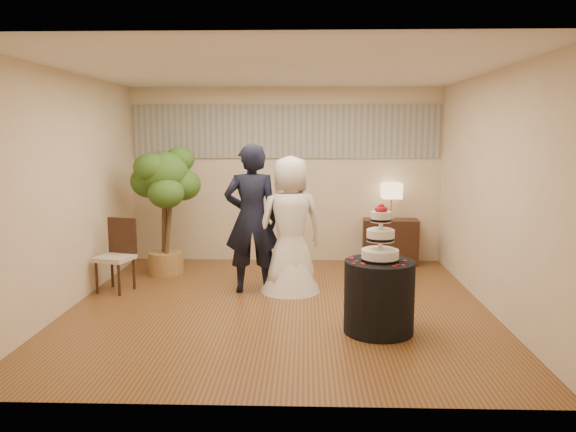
{
  "coord_description": "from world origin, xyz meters",
  "views": [
    {
      "loc": [
        0.32,
        -6.56,
        2.1
      ],
      "look_at": [
        0.1,
        0.4,
        1.05
      ],
      "focal_mm": 35.0,
      "sensor_mm": 36.0,
      "label": 1
    }
  ],
  "objects_px": {
    "console": "(390,242)",
    "bride": "(290,224)",
    "ficus_tree": "(164,210)",
    "side_chair": "(115,256)",
    "cake_table": "(379,297)",
    "table_lamp": "(391,201)",
    "wedding_cake": "(381,232)",
    "groom": "(252,219)"
  },
  "relations": [
    {
      "from": "wedding_cake",
      "to": "cake_table",
      "type": "bearing_deg",
      "value": 0.0
    },
    {
      "from": "ficus_tree",
      "to": "groom",
      "type": "bearing_deg",
      "value": -33.18
    },
    {
      "from": "cake_table",
      "to": "side_chair",
      "type": "bearing_deg",
      "value": 156.56
    },
    {
      "from": "groom",
      "to": "console",
      "type": "bearing_deg",
      "value": -146.69
    },
    {
      "from": "bride",
      "to": "wedding_cake",
      "type": "bearing_deg",
      "value": 102.59
    },
    {
      "from": "ficus_tree",
      "to": "wedding_cake",
      "type": "bearing_deg",
      "value": -39.79
    },
    {
      "from": "cake_table",
      "to": "console",
      "type": "height_order",
      "value": "cake_table"
    },
    {
      "from": "console",
      "to": "table_lamp",
      "type": "height_order",
      "value": "table_lamp"
    },
    {
      "from": "groom",
      "to": "bride",
      "type": "height_order",
      "value": "groom"
    },
    {
      "from": "ficus_tree",
      "to": "side_chair",
      "type": "relative_size",
      "value": 2.0
    },
    {
      "from": "wedding_cake",
      "to": "side_chair",
      "type": "height_order",
      "value": "wedding_cake"
    },
    {
      "from": "cake_table",
      "to": "console",
      "type": "xyz_separation_m",
      "value": [
        0.58,
        3.12,
        -0.02
      ]
    },
    {
      "from": "ficus_tree",
      "to": "bride",
      "type": "bearing_deg",
      "value": -24.52
    },
    {
      "from": "cake_table",
      "to": "table_lamp",
      "type": "bearing_deg",
      "value": 79.43
    },
    {
      "from": "table_lamp",
      "to": "side_chair",
      "type": "xyz_separation_m",
      "value": [
        -3.87,
        -1.69,
        -0.53
      ]
    },
    {
      "from": "cake_table",
      "to": "ficus_tree",
      "type": "distance_m",
      "value": 3.75
    },
    {
      "from": "console",
      "to": "bride",
      "type": "bearing_deg",
      "value": -130.56
    },
    {
      "from": "cake_table",
      "to": "table_lamp",
      "type": "xyz_separation_m",
      "value": [
        0.58,
        3.12,
        0.63
      ]
    },
    {
      "from": "ficus_tree",
      "to": "side_chair",
      "type": "height_order",
      "value": "ficus_tree"
    },
    {
      "from": "cake_table",
      "to": "side_chair",
      "type": "xyz_separation_m",
      "value": [
        -3.29,
        1.42,
        0.1
      ]
    },
    {
      "from": "wedding_cake",
      "to": "console",
      "type": "bearing_deg",
      "value": 79.43
    },
    {
      "from": "side_chair",
      "to": "ficus_tree",
      "type": "bearing_deg",
      "value": 81.38
    },
    {
      "from": "bride",
      "to": "console",
      "type": "xyz_separation_m",
      "value": [
        1.56,
        1.6,
        -0.54
      ]
    },
    {
      "from": "ficus_tree",
      "to": "cake_table",
      "type": "bearing_deg",
      "value": -39.79
    },
    {
      "from": "table_lamp",
      "to": "console",
      "type": "bearing_deg",
      "value": 0.0
    },
    {
      "from": "groom",
      "to": "table_lamp",
      "type": "height_order",
      "value": "groom"
    },
    {
      "from": "console",
      "to": "ficus_tree",
      "type": "bearing_deg",
      "value": -164.11
    },
    {
      "from": "bride",
      "to": "ficus_tree",
      "type": "bearing_deg",
      "value": -44.63
    },
    {
      "from": "bride",
      "to": "cake_table",
      "type": "height_order",
      "value": "bride"
    },
    {
      "from": "groom",
      "to": "ficus_tree",
      "type": "xyz_separation_m",
      "value": [
        -1.37,
        0.9,
        -0.02
      ]
    },
    {
      "from": "wedding_cake",
      "to": "table_lamp",
      "type": "relative_size",
      "value": 1.04
    },
    {
      "from": "bride",
      "to": "cake_table",
      "type": "bearing_deg",
      "value": 102.59
    },
    {
      "from": "groom",
      "to": "console",
      "type": "distance_m",
      "value": 2.7
    },
    {
      "from": "ficus_tree",
      "to": "side_chair",
      "type": "xyz_separation_m",
      "value": [
        -0.44,
        -0.95,
        -0.48
      ]
    },
    {
      "from": "groom",
      "to": "ficus_tree",
      "type": "distance_m",
      "value": 1.64
    },
    {
      "from": "wedding_cake",
      "to": "side_chair",
      "type": "distance_m",
      "value": 3.63
    },
    {
      "from": "bride",
      "to": "cake_table",
      "type": "xyz_separation_m",
      "value": [
        0.97,
        -1.52,
        -0.51
      ]
    },
    {
      "from": "groom",
      "to": "bride",
      "type": "distance_m",
      "value": 0.51
    },
    {
      "from": "groom",
      "to": "side_chair",
      "type": "height_order",
      "value": "groom"
    },
    {
      "from": "console",
      "to": "table_lamp",
      "type": "distance_m",
      "value": 0.65
    },
    {
      "from": "groom",
      "to": "bride",
      "type": "relative_size",
      "value": 1.09
    },
    {
      "from": "side_chair",
      "to": "groom",
      "type": "bearing_deg",
      "value": 17.73
    }
  ]
}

